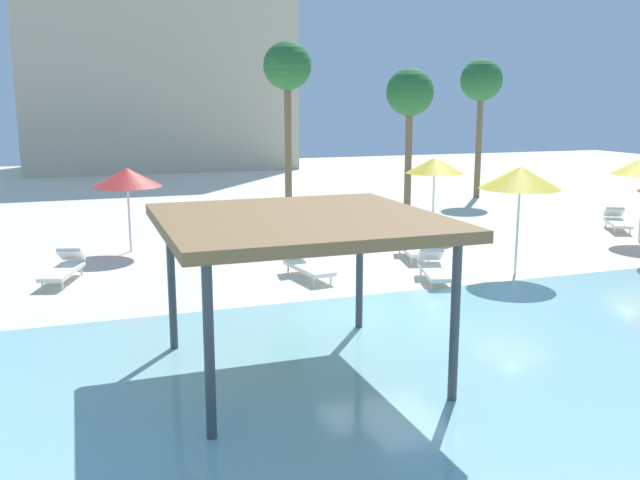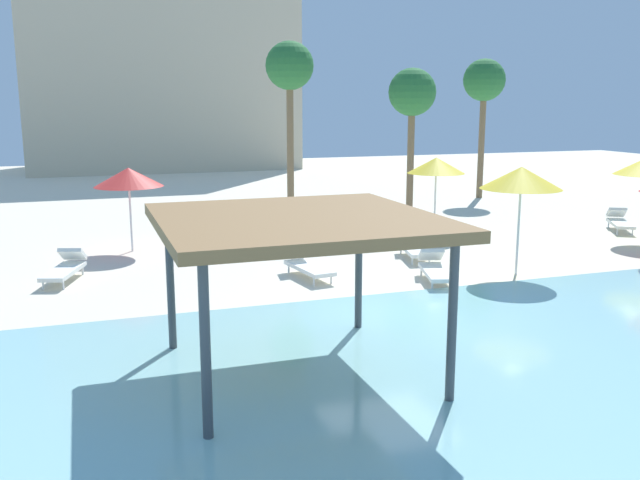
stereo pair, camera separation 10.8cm
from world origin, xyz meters
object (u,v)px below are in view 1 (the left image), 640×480
shade_pavilion (299,226)px  lounge_chair_4 (617,221)px  lounge_chair_5 (435,268)px  palm_tree_3 (287,70)px  lounge_chair_0 (412,246)px  palm_tree_1 (410,95)px  beach_umbrella_red_2 (127,177)px  beach_umbrella_yellow_1 (520,178)px  palm_tree_2 (481,83)px  beach_umbrella_yellow_4 (435,165)px  lounge_chair_3 (306,264)px  lounge_chair_1 (64,268)px

shade_pavilion → lounge_chair_4: 17.00m
lounge_chair_5 → palm_tree_3: palm_tree_3 is taller
shade_pavilion → lounge_chair_0: size_ratio=2.17×
palm_tree_1 → palm_tree_3: 4.97m
beach_umbrella_red_2 → palm_tree_3: (6.69, 5.77, 3.40)m
beach_umbrella_yellow_1 → lounge_chair_5: (-2.32, 0.08, -2.18)m
shade_pavilion → lounge_chair_4: shade_pavilion is taller
lounge_chair_5 → palm_tree_1: palm_tree_1 is taller
lounge_chair_4 → palm_tree_2: palm_tree_2 is taller
shade_pavilion → beach_umbrella_yellow_1: (7.34, 4.54, 0.03)m
beach_umbrella_yellow_4 → palm_tree_1: (1.51, 4.93, 2.33)m
lounge_chair_3 → lounge_chair_0: bearing=98.5°
lounge_chair_1 → lounge_chair_4: 18.17m
lounge_chair_0 → lounge_chair_3: same height
shade_pavilion → lounge_chair_1: size_ratio=2.16×
beach_umbrella_red_2 → lounge_chair_3: beach_umbrella_red_2 is taller
beach_umbrella_yellow_1 → palm_tree_1: size_ratio=0.49×
beach_umbrella_yellow_4 → lounge_chair_1: beach_umbrella_yellow_4 is taller
beach_umbrella_red_2 → palm_tree_1: bearing=21.0°
lounge_chair_0 → palm_tree_2: palm_tree_2 is taller
beach_umbrella_red_2 → lounge_chair_1: beach_umbrella_red_2 is taller
lounge_chair_0 → lounge_chair_5: size_ratio=1.00×
shade_pavilion → palm_tree_1: (9.49, 15.10, 2.18)m
lounge_chair_0 → lounge_chair_5: bearing=-1.9°
beach_umbrella_red_2 → palm_tree_2: 17.87m
lounge_chair_4 → beach_umbrella_red_2: bearing=-66.7°
beach_umbrella_yellow_1 → palm_tree_3: palm_tree_3 is taller
lounge_chair_4 → palm_tree_3: size_ratio=0.29×
lounge_chair_5 → palm_tree_2: palm_tree_2 is taller
lounge_chair_5 → palm_tree_1: (4.47, 10.48, 4.33)m
shade_pavilion → beach_umbrella_red_2: bearing=99.9°
lounge_chair_1 → lounge_chair_3: same height
lounge_chair_1 → lounge_chair_5: same height
beach_umbrella_yellow_4 → shade_pavilion: bearing=-128.1°
lounge_chair_1 → palm_tree_1: size_ratio=0.35×
beach_umbrella_red_2 → palm_tree_3: size_ratio=0.37×
lounge_chair_0 → lounge_chair_4: 8.87m
beach_umbrella_yellow_4 → lounge_chair_0: size_ratio=1.31×
palm_tree_3 → beach_umbrella_yellow_4: bearing=-63.5°
lounge_chair_5 → palm_tree_2: size_ratio=0.31×
palm_tree_2 → beach_umbrella_yellow_1: bearing=-118.2°
shade_pavilion → lounge_chair_1: shade_pavilion is taller
lounge_chair_4 → palm_tree_2: 10.15m
beach_umbrella_yellow_4 → lounge_chair_1: size_ratio=1.30×
lounge_chair_4 → palm_tree_1: bearing=-111.9°
lounge_chair_4 → lounge_chair_5: (-9.42, -4.10, 0.00)m
lounge_chair_5 → lounge_chair_4: bearing=130.6°
lounge_chair_1 → beach_umbrella_red_2: bearing=166.9°
lounge_chair_3 → palm_tree_3: size_ratio=0.29×
beach_umbrella_red_2 → lounge_chair_4: beach_umbrella_red_2 is taller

